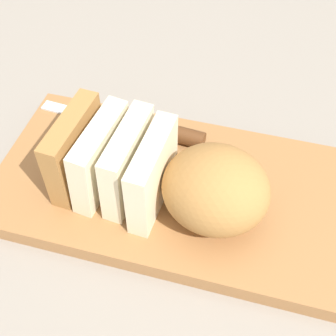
{
  "coord_description": "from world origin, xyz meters",
  "views": [
    {
      "loc": [
        -0.1,
        0.35,
        0.49
      ],
      "look_at": [
        0.0,
        0.0,
        0.05
      ],
      "focal_mm": 48.09,
      "sensor_mm": 36.0,
      "label": 1
    }
  ],
  "objects": [
    {
      "name": "ground_plane",
      "position": [
        0.0,
        0.0,
        0.0
      ],
      "size": [
        3.0,
        3.0,
        0.0
      ],
      "primitive_type": "plane",
      "color": "gray"
    },
    {
      "name": "cutting_board",
      "position": [
        0.0,
        0.0,
        0.01
      ],
      "size": [
        0.46,
        0.25,
        0.02
      ],
      "primitive_type": "cube",
      "rotation": [
        0.0,
        0.0,
        0.02
      ],
      "color": "#9E6B3D",
      "rests_on": "ground_plane"
    },
    {
      "name": "bread_loaf",
      "position": [
        -0.01,
        0.03,
        0.07
      ],
      "size": [
        0.26,
        0.13,
        0.1
      ],
      "rotation": [
        0.0,
        0.0,
        -0.06
      ],
      "color": "#A8753D",
      "rests_on": "cutting_board"
    },
    {
      "name": "bread_knife",
      "position": [
        0.03,
        -0.08,
        0.03
      ],
      "size": [
        0.25,
        0.04,
        0.02
      ],
      "rotation": [
        0.0,
        0.0,
        -0.06
      ],
      "color": "silver",
      "rests_on": "cutting_board"
    },
    {
      "name": "crumb_near_knife",
      "position": [
        -0.04,
        0.02,
        0.03
      ],
      "size": [
        0.01,
        0.01,
        0.01
      ],
      "primitive_type": "sphere",
      "color": "#996633",
      "rests_on": "cutting_board"
    },
    {
      "name": "crumb_near_loaf",
      "position": [
        0.05,
        -0.03,
        0.03
      ],
      "size": [
        0.0,
        0.0,
        0.0
      ],
      "primitive_type": "sphere",
      "color": "#996633",
      "rests_on": "cutting_board"
    },
    {
      "name": "crumb_stray_left",
      "position": [
        0.03,
        -0.02,
        0.03
      ],
      "size": [
        0.01,
        0.01,
        0.01
      ],
      "primitive_type": "sphere",
      "color": "#996633",
      "rests_on": "cutting_board"
    }
  ]
}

